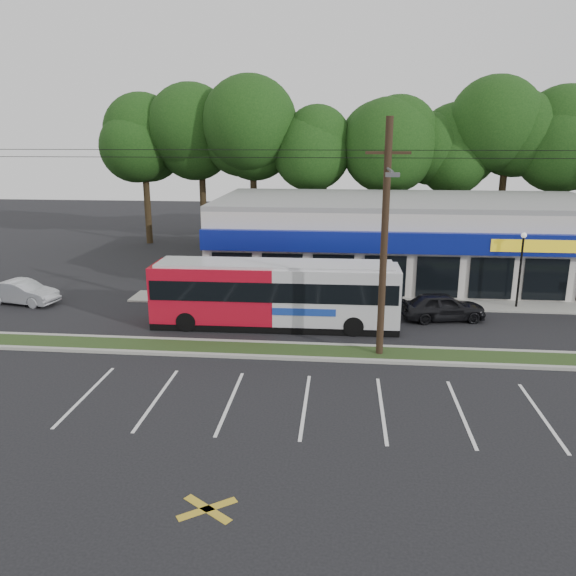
# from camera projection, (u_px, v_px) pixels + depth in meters

# --- Properties ---
(ground) EXTENTS (120.00, 120.00, 0.00)m
(ground) POSITION_uv_depth(u_px,v_px,m) (309.00, 362.00, 23.76)
(ground) COLOR black
(ground) RESTS_ON ground
(grass_strip) EXTENTS (40.00, 1.60, 0.12)m
(grass_strip) POSITION_uv_depth(u_px,v_px,m) (310.00, 352.00, 24.71)
(grass_strip) COLOR #233B18
(grass_strip) RESTS_ON ground
(curb_south) EXTENTS (40.00, 0.25, 0.14)m
(curb_south) POSITION_uv_depth(u_px,v_px,m) (309.00, 359.00, 23.89)
(curb_south) COLOR #9E9E93
(curb_south) RESTS_ON ground
(curb_north) EXTENTS (40.00, 0.25, 0.14)m
(curb_north) POSITION_uv_depth(u_px,v_px,m) (312.00, 345.00, 25.52)
(curb_north) COLOR #9E9E93
(curb_north) RESTS_ON ground
(sidewalk) EXTENTS (32.00, 2.20, 0.10)m
(sidewalk) POSITION_uv_depth(u_px,v_px,m) (406.00, 303.00, 31.93)
(sidewalk) COLOR #9E9E93
(sidewalk) RESTS_ON ground
(strip_mall) EXTENTS (25.00, 12.55, 5.30)m
(strip_mall) POSITION_uv_depth(u_px,v_px,m) (405.00, 237.00, 37.85)
(strip_mall) COLOR beige
(strip_mall) RESTS_ON ground
(utility_pole) EXTENTS (50.00, 2.77, 10.00)m
(utility_pole) POSITION_uv_depth(u_px,v_px,m) (381.00, 233.00, 22.98)
(utility_pole) COLOR black
(utility_pole) RESTS_ON ground
(lamp_post) EXTENTS (0.30, 0.30, 4.25)m
(lamp_post) POSITION_uv_depth(u_px,v_px,m) (521.00, 261.00, 30.50)
(lamp_post) COLOR black
(lamp_post) RESTS_ON ground
(tree_line) EXTENTS (46.76, 6.76, 11.83)m
(tree_line) POSITION_uv_depth(u_px,v_px,m) (378.00, 147.00, 46.19)
(tree_line) COLOR black
(tree_line) RESTS_ON ground
(metrobus) EXTENTS (12.22, 2.73, 3.28)m
(metrobus) POSITION_uv_depth(u_px,v_px,m) (275.00, 293.00, 27.82)
(metrobus) COLOR #B60E21
(metrobus) RESTS_ON ground
(car_dark) EXTENTS (4.49, 2.39, 1.45)m
(car_dark) POSITION_uv_depth(u_px,v_px,m) (443.00, 306.00, 29.03)
(car_dark) COLOR black
(car_dark) RESTS_ON ground
(car_silver) EXTENTS (4.31, 2.21, 1.35)m
(car_silver) POSITION_uv_depth(u_px,v_px,m) (23.00, 292.00, 31.87)
(car_silver) COLOR #ACAFB4
(car_silver) RESTS_ON ground
(pedestrian_a) EXTENTS (0.69, 0.58, 1.61)m
(pedestrian_a) POSITION_uv_depth(u_px,v_px,m) (370.00, 292.00, 31.45)
(pedestrian_a) COLOR white
(pedestrian_a) RESTS_ON ground
(pedestrian_b) EXTENTS (1.01, 0.92, 1.67)m
(pedestrian_b) POSITION_uv_depth(u_px,v_px,m) (393.00, 296.00, 30.60)
(pedestrian_b) COLOR beige
(pedestrian_b) RESTS_ON ground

